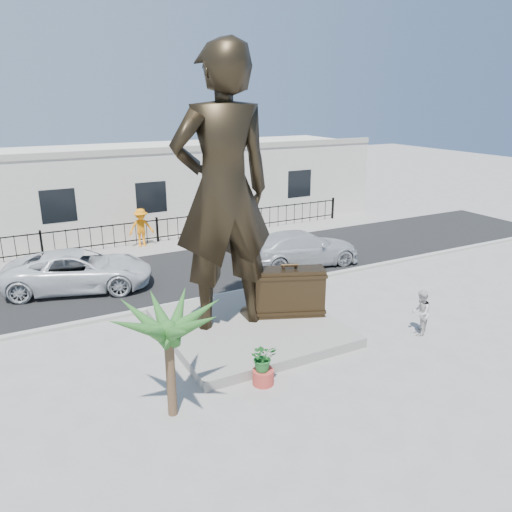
# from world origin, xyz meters

# --- Properties ---
(ground) EXTENTS (100.00, 100.00, 0.00)m
(ground) POSITION_xyz_m (0.00, 0.00, 0.00)
(ground) COLOR #9E9991
(ground) RESTS_ON ground
(street) EXTENTS (40.00, 7.00, 0.01)m
(street) POSITION_xyz_m (0.00, 8.00, 0.01)
(street) COLOR black
(street) RESTS_ON ground
(curb) EXTENTS (40.00, 0.25, 0.12)m
(curb) POSITION_xyz_m (0.00, 4.50, 0.06)
(curb) COLOR #A5A399
(curb) RESTS_ON ground
(far_sidewalk) EXTENTS (40.00, 2.50, 0.02)m
(far_sidewalk) POSITION_xyz_m (0.00, 12.00, 0.01)
(far_sidewalk) COLOR #9E9991
(far_sidewalk) RESTS_ON ground
(plinth) EXTENTS (5.20, 5.20, 0.30)m
(plinth) POSITION_xyz_m (-0.50, 1.50, 0.15)
(plinth) COLOR gray
(plinth) RESTS_ON ground
(fence) EXTENTS (22.00, 0.10, 1.20)m
(fence) POSITION_xyz_m (0.00, 12.80, 0.60)
(fence) COLOR black
(fence) RESTS_ON ground
(building) EXTENTS (28.00, 7.00, 4.40)m
(building) POSITION_xyz_m (0.00, 17.00, 2.20)
(building) COLOR silver
(building) RESTS_ON ground
(statue) EXTENTS (3.20, 2.23, 8.37)m
(statue) POSITION_xyz_m (-1.15, 1.91, 4.49)
(statue) COLOR black
(statue) RESTS_ON plinth
(suitcase) EXTENTS (2.36, 1.52, 1.59)m
(suitcase) POSITION_xyz_m (0.93, 1.45, 1.09)
(suitcase) COLOR #312414
(suitcase) RESTS_ON plinth
(tourist) EXTENTS (0.89, 0.86, 1.44)m
(tourist) POSITION_xyz_m (4.13, -1.16, 0.72)
(tourist) COLOR beige
(tourist) RESTS_ON ground
(car_white) EXTENTS (5.97, 4.02, 1.52)m
(car_white) POSITION_xyz_m (-4.63, 7.82, 0.77)
(car_white) COLOR silver
(car_white) RESTS_ON street
(car_silver) EXTENTS (5.40, 2.84, 1.49)m
(car_silver) POSITION_xyz_m (4.59, 6.32, 0.76)
(car_silver) COLOR #B8BABD
(car_silver) RESTS_ON street
(worker) EXTENTS (1.24, 0.74, 1.90)m
(worker) POSITION_xyz_m (-0.92, 12.39, 0.97)
(worker) COLOR orange
(worker) RESTS_ON far_sidewalk
(palm_tree) EXTENTS (1.80, 1.80, 3.20)m
(palm_tree) POSITION_xyz_m (-4.09, -1.54, 0.00)
(palm_tree) COLOR #275B21
(palm_tree) RESTS_ON ground
(planter) EXTENTS (0.56, 0.56, 0.40)m
(planter) POSITION_xyz_m (-1.58, -1.39, 0.20)
(planter) COLOR #BE3B32
(planter) RESTS_ON ground
(shrub) EXTENTS (0.82, 0.75, 0.75)m
(shrub) POSITION_xyz_m (-1.58, -1.39, 0.78)
(shrub) COLOR #226B29
(shrub) RESTS_ON planter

